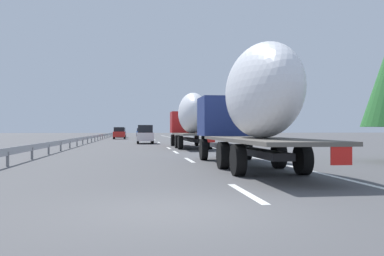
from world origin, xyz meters
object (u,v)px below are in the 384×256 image
Objects in this scene: car_red_compact at (119,133)px; car_silver_hatch at (121,132)px; truck_lead at (191,118)px; car_blue_sedan at (140,132)px; road_sign at (194,124)px; car_white_van at (145,134)px; truck_trailing at (251,103)px.

car_red_compact is 13.18m from car_silver_hatch.
car_blue_sedan is at bearing 3.27° from truck_lead.
truck_lead is 3.82× the size of road_sign.
car_white_van is at bearing 17.37° from truck_lead.
car_red_compact is (-28.07, 3.52, 0.02)m from car_blue_sedan.
truck_lead reaches higher than road_sign.
car_white_van is 1.51× the size of road_sign.
truck_lead is 2.53× the size of car_white_van.
car_blue_sedan is at bearing 0.00° from car_white_van.
car_blue_sedan is 1.44× the size of road_sign.
truck_lead is at bearing -171.05° from car_silver_hatch.
road_sign is at bearing -8.49° from truck_lead.
car_silver_hatch is 1.35× the size of road_sign.
truck_lead reaches higher than car_red_compact.
truck_trailing is 2.73× the size of car_white_van.
truck_trailing is at bearing 180.00° from truck_lead.
car_red_compact is 21.71m from car_white_van.
road_sign is at bearing -33.96° from car_white_van.
car_blue_sedan is 49.49m from car_white_van.
car_white_van is (11.04, 3.45, -1.47)m from truck_lead.
car_red_compact is 1.29× the size of road_sign.
road_sign is (-11.69, -10.08, 1.27)m from car_red_compact.
truck_trailing reaches higher than car_silver_hatch.
truck_trailing is 3.20× the size of car_red_compact.
truck_trailing reaches higher than road_sign.
truck_lead is at bearing 171.51° from road_sign.
truck_trailing is at bearing -172.17° from car_red_compact.
truck_trailing is 64.37m from car_silver_hatch.
road_sign is at bearing -157.52° from car_silver_hatch.
car_blue_sedan is 28.29m from car_red_compact.
road_sign is (39.09, -3.10, -0.32)m from truck_trailing.
car_silver_hatch is (-14.89, 3.73, 0.02)m from car_blue_sedan.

